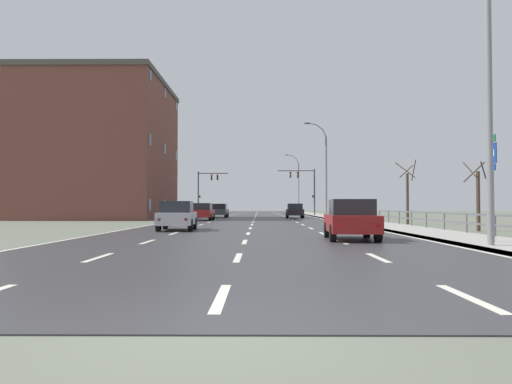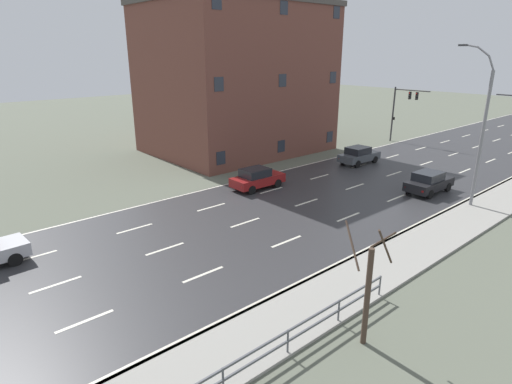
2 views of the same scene
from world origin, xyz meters
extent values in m
cube|color=#5B6051|center=(0.00, 48.00, -0.06)|extent=(160.00, 160.00, 0.12)
cube|color=#303033|center=(0.00, 60.00, 0.01)|extent=(14.00, 120.00, 0.02)
cube|color=beige|center=(-3.50, 23.60, 0.02)|extent=(0.16, 2.20, 0.01)
cube|color=beige|center=(-3.50, 29.00, 0.02)|extent=(0.16, 2.20, 0.01)
cube|color=beige|center=(-3.50, 34.40, 0.02)|extent=(0.16, 2.20, 0.01)
cube|color=beige|center=(-3.50, 39.80, 0.02)|extent=(0.16, 2.20, 0.01)
cube|color=beige|center=(-3.50, 45.20, 0.02)|extent=(0.16, 2.20, 0.01)
cube|color=beige|center=(-3.50, 50.60, 0.02)|extent=(0.16, 2.20, 0.01)
cube|color=beige|center=(-3.50, 56.00, 0.02)|extent=(0.16, 2.20, 0.01)
cube|color=beige|center=(-3.50, 61.40, 0.02)|extent=(0.16, 2.20, 0.01)
cube|color=beige|center=(-3.50, 66.80, 0.02)|extent=(0.16, 2.20, 0.01)
cube|color=beige|center=(-3.50, 72.20, 0.02)|extent=(0.16, 2.20, 0.01)
cube|color=beige|center=(-3.50, 77.60, 0.02)|extent=(0.16, 2.20, 0.01)
cube|color=beige|center=(-3.50, 83.00, 0.02)|extent=(0.16, 2.20, 0.01)
cube|color=beige|center=(0.00, 23.60, 0.02)|extent=(0.16, 2.20, 0.01)
cube|color=beige|center=(0.00, 29.00, 0.02)|extent=(0.16, 2.20, 0.01)
cube|color=beige|center=(0.00, 34.40, 0.02)|extent=(0.16, 2.20, 0.01)
cube|color=beige|center=(0.00, 39.80, 0.02)|extent=(0.16, 2.20, 0.01)
cube|color=beige|center=(0.00, 45.20, 0.02)|extent=(0.16, 2.20, 0.01)
cube|color=beige|center=(0.00, 50.60, 0.02)|extent=(0.16, 2.20, 0.01)
cube|color=beige|center=(0.00, 56.00, 0.02)|extent=(0.16, 2.20, 0.01)
cube|color=beige|center=(0.00, 61.40, 0.02)|extent=(0.16, 2.20, 0.01)
cube|color=beige|center=(0.00, 66.80, 0.02)|extent=(0.16, 2.20, 0.01)
cube|color=beige|center=(0.00, 72.20, 0.02)|extent=(0.16, 2.20, 0.01)
cube|color=beige|center=(3.50, 23.60, 0.02)|extent=(0.16, 2.20, 0.01)
cube|color=beige|center=(3.50, 29.00, 0.02)|extent=(0.16, 2.20, 0.01)
cube|color=beige|center=(3.50, 34.40, 0.02)|extent=(0.16, 2.20, 0.01)
cube|color=beige|center=(3.50, 39.80, 0.02)|extent=(0.16, 2.20, 0.01)
cube|color=beige|center=(3.50, 45.20, 0.02)|extent=(0.16, 2.20, 0.01)
cube|color=beige|center=(3.50, 50.60, 0.02)|extent=(0.16, 2.20, 0.01)
cube|color=beige|center=(3.50, 56.00, 0.02)|extent=(0.16, 2.20, 0.01)
cube|color=beige|center=(3.50, 61.40, 0.02)|extent=(0.16, 2.20, 0.01)
cube|color=beige|center=(3.50, 66.80, 0.02)|extent=(0.16, 2.20, 0.01)
cube|color=beige|center=(-6.85, 60.00, 0.02)|extent=(0.16, 120.00, 0.01)
cylinder|color=#515459|center=(9.85, 25.40, 0.50)|extent=(0.07, 0.07, 1.00)
cylinder|color=#515459|center=(9.85, 28.09, 0.50)|extent=(0.07, 0.07, 1.00)
cylinder|color=#515459|center=(9.85, 30.79, 0.50)|extent=(0.07, 0.07, 1.00)
cylinder|color=#515459|center=(9.85, 33.49, 0.50)|extent=(0.07, 0.07, 1.00)
cylinder|color=slate|center=(7.60, 47.47, 4.34)|extent=(0.20, 0.20, 8.68)
cylinder|color=slate|center=(7.41, 47.47, 9.09)|extent=(0.48, 0.11, 0.86)
cylinder|color=slate|center=(6.85, 47.47, 9.76)|extent=(0.80, 0.11, 0.61)
cylinder|color=slate|center=(6.04, 47.47, 10.09)|extent=(0.90, 0.11, 0.26)
cube|color=#333335|center=(5.60, 47.47, 10.12)|extent=(0.56, 0.24, 0.12)
cylinder|color=#38383A|center=(-7.90, 62.57, 3.02)|extent=(0.18, 0.18, 6.05)
cylinder|color=#38383A|center=(-5.87, 62.57, 5.80)|extent=(4.05, 0.12, 0.12)
cube|color=black|center=(-6.08, 62.57, 5.25)|extent=(0.20, 0.28, 0.80)
sphere|color=red|center=(-6.08, 62.42, 5.51)|extent=(0.14, 0.14, 0.14)
sphere|color=#2D2D2D|center=(-6.08, 62.42, 5.25)|extent=(0.14, 0.14, 0.14)
sphere|color=#2D2D2D|center=(-6.08, 62.42, 4.99)|extent=(0.14, 0.14, 0.14)
cube|color=black|center=(-5.27, 62.57, 5.25)|extent=(0.20, 0.28, 0.80)
sphere|color=red|center=(-5.27, 62.42, 5.51)|extent=(0.14, 0.14, 0.14)
sphere|color=#2D2D2D|center=(-5.27, 62.42, 5.25)|extent=(0.14, 0.14, 0.14)
sphere|color=#2D2D2D|center=(-5.27, 62.42, 4.99)|extent=(0.14, 0.14, 0.14)
cube|color=black|center=(-7.68, 62.52, 2.60)|extent=(0.18, 0.12, 0.32)
cube|color=maroon|center=(-4.59, 39.42, 0.65)|extent=(1.82, 4.12, 0.64)
cube|color=black|center=(-4.60, 39.17, 1.27)|extent=(1.59, 2.02, 0.60)
cube|color=slate|center=(-4.58, 40.12, 1.25)|extent=(1.40, 0.10, 0.51)
cylinder|color=black|center=(-3.77, 40.68, 0.33)|extent=(0.23, 0.66, 0.66)
cylinder|color=black|center=(-5.38, 40.70, 0.33)|extent=(0.23, 0.66, 0.66)
cylinder|color=black|center=(-3.80, 38.14, 0.33)|extent=(0.23, 0.66, 0.66)
cylinder|color=black|center=(-5.42, 38.16, 0.33)|extent=(0.23, 0.66, 0.66)
cube|color=red|center=(-5.28, 37.40, 0.65)|extent=(0.16, 0.04, 0.14)
cube|color=red|center=(-3.96, 37.38, 0.65)|extent=(0.16, 0.04, 0.14)
cube|color=#474C51|center=(-4.05, 51.26, 0.65)|extent=(1.87, 4.14, 0.64)
cube|color=black|center=(-4.06, 51.01, 1.27)|extent=(1.61, 2.04, 0.60)
cube|color=slate|center=(-4.03, 51.96, 1.25)|extent=(1.41, 0.12, 0.51)
cylinder|color=black|center=(-3.21, 52.51, 0.33)|extent=(0.24, 0.67, 0.66)
cylinder|color=black|center=(-4.83, 52.55, 0.33)|extent=(0.24, 0.67, 0.66)
cylinder|color=black|center=(-3.27, 49.97, 0.33)|extent=(0.24, 0.67, 0.66)
cylinder|color=black|center=(-4.89, 50.01, 0.33)|extent=(0.24, 0.67, 0.66)
cube|color=red|center=(-4.76, 49.25, 0.65)|extent=(0.16, 0.04, 0.14)
cube|color=red|center=(-3.44, 49.22, 0.65)|extent=(0.16, 0.04, 0.14)
cube|color=black|center=(4.29, 48.14, 0.65)|extent=(1.83, 4.13, 0.64)
cube|color=black|center=(4.28, 47.89, 1.27)|extent=(1.60, 2.03, 0.60)
cube|color=slate|center=(4.30, 48.84, 1.25)|extent=(1.41, 0.11, 0.51)
cylinder|color=black|center=(5.12, 49.40, 0.33)|extent=(0.23, 0.66, 0.66)
cylinder|color=black|center=(3.50, 49.43, 0.33)|extent=(0.23, 0.66, 0.66)
cylinder|color=black|center=(5.07, 46.86, 0.33)|extent=(0.23, 0.66, 0.66)
cylinder|color=black|center=(3.45, 46.89, 0.33)|extent=(0.23, 0.66, 0.66)
cube|color=red|center=(3.59, 46.13, 0.65)|extent=(0.16, 0.04, 0.14)
cube|color=red|center=(4.91, 46.10, 0.65)|extent=(0.16, 0.04, 0.14)
cylinder|color=black|center=(-3.12, 22.73, 0.33)|extent=(0.25, 0.67, 0.66)
cylinder|color=black|center=(-4.74, 22.65, 0.33)|extent=(0.25, 0.67, 0.66)
cube|color=brown|center=(-16.02, 46.58, 6.92)|extent=(13.15, 16.32, 13.84)
cube|color=#4C4742|center=(-16.02, 46.58, 14.09)|extent=(13.41, 16.65, 0.50)
cube|color=#282D38|center=(-9.42, 39.62, 1.40)|extent=(0.04, 0.90, 1.10)
cube|color=#282D38|center=(-9.42, 46.58, 1.40)|extent=(0.04, 0.90, 1.10)
cube|color=#282D38|center=(-9.42, 53.54, 1.40)|extent=(0.04, 0.90, 1.10)
cube|color=#282D38|center=(-9.42, 39.62, 7.32)|extent=(0.04, 0.90, 1.10)
cube|color=#282D38|center=(-9.42, 46.58, 7.32)|extent=(0.04, 0.90, 1.10)
cube|color=#282D38|center=(-9.42, 53.54, 7.32)|extent=(0.04, 0.90, 1.10)
cube|color=#282D38|center=(-9.42, 39.62, 13.24)|extent=(0.04, 0.90, 1.10)
cube|color=#282D38|center=(-9.42, 46.58, 13.24)|extent=(0.04, 0.90, 1.10)
cube|color=#282D38|center=(-9.42, 53.54, 13.24)|extent=(0.04, 0.90, 1.10)
cylinder|color=#423328|center=(11.15, 30.56, 1.83)|extent=(0.20, 0.20, 3.66)
cylinder|color=#423328|center=(10.81, 29.94, 3.86)|extent=(1.23, 0.82, 1.18)
cylinder|color=#423328|center=(11.62, 30.56, 3.89)|extent=(0.08, 1.00, 1.46)
cylinder|color=#423328|center=(11.23, 31.03, 3.85)|extent=(1.00, 0.25, 0.96)
camera|label=1|loc=(0.55, -5.02, 1.32)|focal=34.73mm
camera|label=2|loc=(18.05, 19.55, 9.75)|focal=29.62mm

